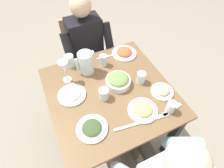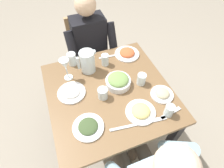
{
  "view_description": "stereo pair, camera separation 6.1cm",
  "coord_description": "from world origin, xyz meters",
  "views": [
    {
      "loc": [
        0.33,
        0.76,
        1.83
      ],
      "look_at": [
        -0.04,
        -0.05,
        0.74
      ],
      "focal_mm": 28.74,
      "sensor_mm": 36.0,
      "label": 1
    },
    {
      "loc": [
        0.28,
        0.79,
        1.83
      ],
      "look_at": [
        -0.04,
        -0.05,
        0.74
      ],
      "focal_mm": 28.74,
      "sensor_mm": 36.0,
      "label": 2
    }
  ],
  "objects": [
    {
      "name": "water_glass_center",
      "position": [
        0.06,
        0.04,
        0.78
      ],
      "size": [
        0.07,
        0.07,
        0.09
      ],
      "primitive_type": "cylinder",
      "color": "silver",
      "rests_on": "dining_table"
    },
    {
      "name": "water_pitcher",
      "position": [
        0.09,
        -0.27,
        0.83
      ],
      "size": [
        0.16,
        0.12,
        0.19
      ],
      "color": "silver",
      "rests_on": "dining_table"
    },
    {
      "name": "diner_near",
      "position": [
        -0.04,
        -0.6,
        0.64
      ],
      "size": [
        0.48,
        0.53,
        1.17
      ],
      "color": "black",
      "rests_on": "ground_plane"
    },
    {
      "name": "salad_bowl",
      "position": [
        -0.09,
        -0.03,
        0.78
      ],
      "size": [
        0.2,
        0.2,
        0.09
      ],
      "color": "white",
      "rests_on": "dining_table"
    },
    {
      "name": "fork_far",
      "position": [
        -0.33,
        0.34,
        0.74
      ],
      "size": [
        0.17,
        0.05,
        0.01
      ],
      "primitive_type": "cube",
      "rotation": [
        0.0,
        0.0,
        0.16
      ],
      "color": "silver",
      "rests_on": "dining_table"
    },
    {
      "name": "wine_glass",
      "position": [
        0.26,
        -0.24,
        0.88
      ],
      "size": [
        0.08,
        0.08,
        0.2
      ],
      "color": "silver",
      "rests_on": "dining_table"
    },
    {
      "name": "fork_near",
      "position": [
        -0.2,
        0.35,
        0.74
      ],
      "size": [
        0.17,
        0.05,
        0.01
      ],
      "primitive_type": "cube",
      "rotation": [
        0.0,
        0.0,
        -0.13
      ],
      "color": "silver",
      "rests_on": "dining_table"
    },
    {
      "name": "ground_plane",
      "position": [
        0.0,
        0.0,
        0.0
      ],
      "size": [
        8.0,
        8.0,
        0.0
      ],
      "primitive_type": "plane",
      "color": "gray"
    },
    {
      "name": "plate_rice_curry",
      "position": [
        -0.3,
        -0.33,
        0.76
      ],
      "size": [
        0.22,
        0.22,
        0.05
      ],
      "color": "white",
      "rests_on": "dining_table"
    },
    {
      "name": "plate_beans",
      "position": [
        -0.36,
        0.18,
        0.75
      ],
      "size": [
        0.17,
        0.17,
        0.04
      ],
      "color": "white",
      "rests_on": "dining_table"
    },
    {
      "name": "plate_dolmas",
      "position": [
        0.23,
        0.24,
        0.75
      ],
      "size": [
        0.21,
        0.21,
        0.04
      ],
      "color": "white",
      "rests_on": "dining_table"
    },
    {
      "name": "water_glass_far_right",
      "position": [
        0.19,
        -0.39,
        0.79
      ],
      "size": [
        0.07,
        0.07,
        0.11
      ],
      "primitive_type": "cylinder",
      "color": "silver",
      "rests_on": "dining_table"
    },
    {
      "name": "plate_yoghurt",
      "position": [
        0.27,
        -0.08,
        0.75
      ],
      "size": [
        0.21,
        0.21,
        0.04
      ],
      "color": "white",
      "rests_on": "dining_table"
    },
    {
      "name": "water_glass_by_pitcher",
      "position": [
        -0.26,
        0.02,
        0.79
      ],
      "size": [
        0.07,
        0.07,
        0.1
      ],
      "primitive_type": "cylinder",
      "color": "silver",
      "rests_on": "dining_table"
    },
    {
      "name": "plate_fries",
      "position": [
        -0.14,
        0.26,
        0.76
      ],
      "size": [
        0.21,
        0.21,
        0.05
      ],
      "color": "white",
      "rests_on": "dining_table"
    },
    {
      "name": "knife_near",
      "position": [
        0.02,
        0.32,
        0.74
      ],
      "size": [
        0.19,
        0.04,
        0.01
      ],
      "primitive_type": "cube",
      "rotation": [
        0.0,
        0.0,
        -0.13
      ],
      "color": "silver",
      "rests_on": "dining_table"
    },
    {
      "name": "water_glass_near_left",
      "position": [
        -0.07,
        -0.28,
        0.79
      ],
      "size": [
        0.06,
        0.06,
        0.1
      ],
      "primitive_type": "cylinder",
      "color": "silver",
      "rests_on": "dining_table"
    },
    {
      "name": "knife_far",
      "position": [
        -0.13,
        -0.36,
        0.74
      ],
      "size": [
        0.19,
        0.03,
        0.01
      ],
      "primitive_type": "cube",
      "rotation": [
        0.0,
        0.0,
        -0.08
      ],
      "color": "silver",
      "rests_on": "dining_table"
    },
    {
      "name": "water_glass_far_left",
      "position": [
        -0.31,
        0.34,
        0.79
      ],
      "size": [
        0.06,
        0.06,
        0.09
      ],
      "primitive_type": "cylinder",
      "color": "silver",
      "rests_on": "dining_table"
    },
    {
      "name": "chair_near",
      "position": [
        -0.04,
        -0.81,
        0.5
      ],
      "size": [
        0.4,
        0.4,
        0.88
      ],
      "color": "tan",
      "rests_on": "ground_plane"
    },
    {
      "name": "dining_table",
      "position": [
        0.0,
        0.0,
        0.62
      ],
      "size": [
        0.92,
        0.92,
        0.74
      ],
      "color": "brown",
      "rests_on": "ground_plane"
    }
  ]
}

